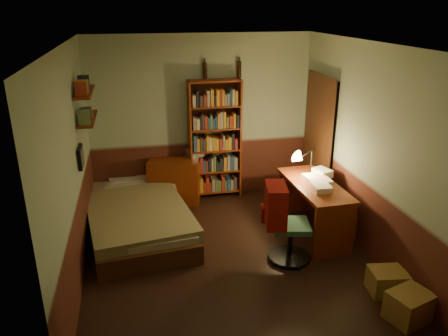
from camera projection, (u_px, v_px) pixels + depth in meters
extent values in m
cube|color=black|center=(228.00, 256.00, 5.56)|extent=(3.50, 4.00, 0.02)
cube|color=silver|center=(229.00, 43.00, 4.63)|extent=(3.50, 4.00, 0.02)
cube|color=#9BB28F|center=(201.00, 118.00, 6.94)|extent=(3.50, 0.02, 2.60)
cube|color=#9BB28F|center=(71.00, 171.00, 4.76)|extent=(0.02, 4.00, 2.60)
cube|color=#9BB28F|center=(366.00, 150.00, 5.44)|extent=(0.02, 4.00, 2.60)
cube|color=#9BB28F|center=(286.00, 248.00, 3.26)|extent=(3.50, 0.02, 2.60)
cube|color=black|center=(319.00, 142.00, 6.72)|extent=(0.06, 0.90, 2.00)
cube|color=#3F2211|center=(317.00, 143.00, 6.72)|extent=(0.02, 0.98, 2.08)
cube|color=olive|center=(138.00, 206.00, 6.12)|extent=(1.47, 2.43, 0.69)
cube|color=#68260C|center=(174.00, 181.00, 6.95)|extent=(0.86, 0.58, 0.70)
cube|color=#B2B2B7|center=(195.00, 152.00, 6.99)|extent=(0.29, 0.26, 0.13)
cube|color=#68260C|center=(215.00, 140.00, 6.95)|extent=(0.83, 0.29, 1.92)
cylinder|color=black|center=(205.00, 71.00, 6.64)|extent=(0.08, 0.08, 0.25)
cylinder|color=black|center=(239.00, 69.00, 6.74)|extent=(0.07, 0.07, 0.25)
cube|color=#68260C|center=(313.00, 208.00, 6.00)|extent=(0.62, 1.40, 0.74)
cube|color=silver|center=(322.00, 173.00, 6.10)|extent=(0.26, 0.31, 0.10)
cone|color=black|center=(312.00, 154.00, 6.06)|extent=(0.22, 0.22, 0.61)
cube|color=#316548|center=(291.00, 228.00, 5.32)|extent=(0.50, 0.46, 0.87)
cube|color=maroon|center=(284.00, 170.00, 5.24)|extent=(0.35, 0.48, 0.51)
cube|color=#68260C|center=(88.00, 119.00, 5.68)|extent=(0.20, 0.90, 0.03)
cube|color=#68260C|center=(85.00, 92.00, 5.56)|extent=(0.20, 0.90, 0.03)
cube|color=black|center=(81.00, 157.00, 5.33)|extent=(0.04, 0.32, 0.26)
cube|color=olive|center=(409.00, 306.00, 4.39)|extent=(0.49, 0.44, 0.31)
cube|color=olive|center=(387.00, 281.00, 4.81)|extent=(0.43, 0.37, 0.27)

